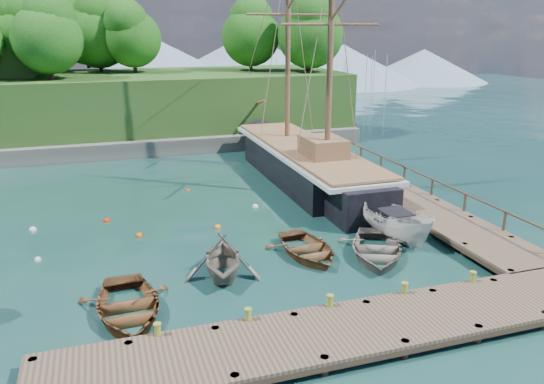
{
  "coord_description": "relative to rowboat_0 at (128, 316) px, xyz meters",
  "views": [
    {
      "loc": [
        -5.12,
        -20.31,
        10.04
      ],
      "look_at": [
        2.87,
        4.18,
        2.0
      ],
      "focal_mm": 35.0,
      "sensor_mm": 36.0,
      "label": 1
    }
  ],
  "objects": [
    {
      "name": "ground",
      "position": [
        4.81,
        2.48,
        0.0
      ],
      "size": [
        160.0,
        160.0,
        0.0
      ],
      "primitive_type": "plane",
      "color": "#11322A",
      "rests_on": "ground"
    },
    {
      "name": "dock_near",
      "position": [
        6.81,
        -4.02,
        0.43
      ],
      "size": [
        20.0,
        3.2,
        1.1
      ],
      "color": "#453528",
      "rests_on": "ground"
    },
    {
      "name": "dock_east",
      "position": [
        16.31,
        9.48,
        0.43
      ],
      "size": [
        3.2,
        24.0,
        1.1
      ],
      "color": "#453528",
      "rests_on": "ground"
    },
    {
      "name": "bollard_0",
      "position": [
        0.81,
        -2.62,
        0.0
      ],
      "size": [
        0.26,
        0.26,
        0.45
      ],
      "primitive_type": "cylinder",
      "color": "olive",
      "rests_on": "ground"
    },
    {
      "name": "bollard_1",
      "position": [
        3.81,
        -2.62,
        0.0
      ],
      "size": [
        0.26,
        0.26,
        0.45
      ],
      "primitive_type": "cylinder",
      "color": "olive",
      "rests_on": "ground"
    },
    {
      "name": "bollard_2",
      "position": [
        6.81,
        -2.62,
        0.0
      ],
      "size": [
        0.26,
        0.26,
        0.45
      ],
      "primitive_type": "cylinder",
      "color": "olive",
      "rests_on": "ground"
    },
    {
      "name": "bollard_3",
      "position": [
        9.81,
        -2.62,
        0.0
      ],
      "size": [
        0.26,
        0.26,
        0.45
      ],
      "primitive_type": "cylinder",
      "color": "olive",
      "rests_on": "ground"
    },
    {
      "name": "bollard_4",
      "position": [
        12.81,
        -2.62,
        0.0
      ],
      "size": [
        0.26,
        0.26,
        0.45
      ],
      "primitive_type": "cylinder",
      "color": "olive",
      "rests_on": "ground"
    },
    {
      "name": "rowboat_0",
      "position": [
        0.0,
        0.0,
        0.0
      ],
      "size": [
        3.57,
        4.91,
        0.99
      ],
      "primitive_type": "imported",
      "rotation": [
        0.0,
        0.0,
        0.03
      ],
      "color": "brown",
      "rests_on": "ground"
    },
    {
      "name": "rowboat_1",
      "position": [
        4.0,
        2.03,
        0.0
      ],
      "size": [
        3.97,
        4.37,
        1.98
      ],
      "primitive_type": "imported",
      "rotation": [
        0.0,
        0.0,
        -0.21
      ],
      "color": "#6D665A",
      "rests_on": "ground"
    },
    {
      "name": "rowboat_2",
      "position": [
        8.17,
        2.92,
        0.0
      ],
      "size": [
        3.39,
        4.55,
        0.9
      ],
      "primitive_type": "imported",
      "rotation": [
        0.0,
        0.0,
        0.07
      ],
      "color": "brown",
      "rests_on": "ground"
    },
    {
      "name": "rowboat_3",
      "position": [
        11.09,
        1.82,
        0.0
      ],
      "size": [
        5.12,
        5.8,
        1.0
      ],
      "primitive_type": "imported",
      "rotation": [
        0.0,
        0.0,
        -0.43
      ],
      "color": "#6F675D",
      "rests_on": "ground"
    },
    {
      "name": "cabin_boat_white",
      "position": [
        13.01,
        3.45,
        0.0
      ],
      "size": [
        2.76,
        5.23,
        1.92
      ],
      "primitive_type": "imported",
      "rotation": [
        0.0,
        0.0,
        0.19
      ],
      "color": "silver",
      "rests_on": "ground"
    },
    {
      "name": "schooner",
      "position": [
        12.6,
        14.5,
        1.03
      ],
      "size": [
        4.59,
        25.74,
        18.58
      ],
      "rotation": [
        0.0,
        0.0,
        -0.0
      ],
      "color": "black",
      "rests_on": "ground"
    },
    {
      "name": "mooring_buoy_0",
      "position": [
        -3.56,
        6.2,
        0.0
      ],
      "size": [
        0.31,
        0.31,
        0.31
      ],
      "primitive_type": "sphere",
      "color": "silver",
      "rests_on": "ground"
    },
    {
      "name": "mooring_buoy_1",
      "position": [
        1.02,
        7.71,
        0.0
      ],
      "size": [
        0.36,
        0.36,
        0.36
      ],
      "primitive_type": "sphere",
      "color": "#D14C0A",
      "rests_on": "ground"
    },
    {
      "name": "mooring_buoy_2",
      "position": [
        5.02,
        7.64,
        0.0
      ],
      "size": [
        0.36,
        0.36,
        0.36
      ],
      "primitive_type": "sphere",
      "color": "orange",
      "rests_on": "ground"
    },
    {
      "name": "mooring_buoy_3",
      "position": [
        7.82,
        10.2,
        0.0
      ],
      "size": [
        0.37,
        0.37,
        0.37
      ],
      "primitive_type": "sphere",
      "color": "silver",
      "rests_on": "ground"
    },
    {
      "name": "mooring_buoy_4",
      "position": [
        -0.48,
        10.44,
        0.0
      ],
      "size": [
        0.36,
        0.36,
        0.36
      ],
      "primitive_type": "sphere",
      "color": "red",
      "rests_on": "ground"
    },
    {
      "name": "mooring_buoy_5",
      "position": [
        4.63,
        14.62,
        0.0
      ],
      "size": [
        0.28,
        0.28,
        0.28
      ],
      "primitive_type": "sphere",
      "color": "#DC5105",
      "rests_on": "ground"
    },
    {
      "name": "mooring_buoy_6",
      "position": [
        -4.14,
        10.25,
        0.0
      ],
      "size": [
        0.37,
        0.37,
        0.37
      ],
      "primitive_type": "sphere",
      "color": "white",
      "rests_on": "ground"
    },
    {
      "name": "headland",
      "position": [
        -8.06,
        33.84,
        5.54
      ],
      "size": [
        51.0,
        19.31,
        12.9
      ],
      "color": "#474744",
      "rests_on": "ground"
    },
    {
      "name": "distant_ridge",
      "position": [
        9.12,
        72.48,
        4.35
      ],
      "size": [
        117.0,
        40.0,
        10.0
      ],
      "color": "#728CA5",
      "rests_on": "ground"
    }
  ]
}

